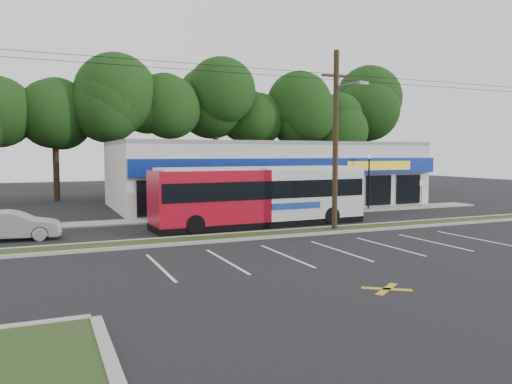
{
  "coord_description": "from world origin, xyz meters",
  "views": [
    {
      "loc": [
        -12.1,
        -22.75,
        4.35
      ],
      "look_at": [
        -0.08,
        5.0,
        2.01
      ],
      "focal_mm": 35.0,
      "sensor_mm": 36.0,
      "label": 1
    }
  ],
  "objects": [
    {
      "name": "metrobus",
      "position": [
        0.05,
        4.5,
        1.88
      ],
      "size": [
        13.34,
        3.37,
        3.55
      ],
      "rotation": [
        0.0,
        0.0,
        0.04
      ],
      "color": "#A70C1F",
      "rests_on": "ground"
    },
    {
      "name": "ground",
      "position": [
        0.0,
        0.0,
        0.0
      ],
      "size": [
        120.0,
        120.0,
        0.0
      ],
      "primitive_type": "plane",
      "color": "black",
      "rests_on": "ground"
    },
    {
      "name": "lamp_post",
      "position": [
        11.0,
        8.8,
        2.67
      ],
      "size": [
        0.3,
        0.3,
        4.25
      ],
      "color": "black",
      "rests_on": "ground"
    },
    {
      "name": "sidewalk",
      "position": [
        5.0,
        9.0,
        0.05
      ],
      "size": [
        32.0,
        2.2,
        0.1
      ],
      "primitive_type": "cube",
      "color": "#9E9E93",
      "rests_on": "ground"
    },
    {
      "name": "curb_south",
      "position": [
        0.0,
        0.15,
        0.07
      ],
      "size": [
        40.0,
        0.25,
        0.14
      ],
      "primitive_type": "cube",
      "color": "#9E9E93",
      "rests_on": "ground"
    },
    {
      "name": "car_silver",
      "position": [
        -13.44,
        4.81,
        0.75
      ],
      "size": [
        4.67,
        2.02,
        1.49
      ],
      "primitive_type": "imported",
      "rotation": [
        0.0,
        0.0,
        1.47
      ],
      "color": "#94969B",
      "rests_on": "ground"
    },
    {
      "name": "grass_strip",
      "position": [
        0.0,
        1.0,
        0.06
      ],
      "size": [
        40.0,
        1.6,
        0.12
      ],
      "primitive_type": "cube",
      "color": "#2A3917",
      "rests_on": "ground"
    },
    {
      "name": "pedestrian_a",
      "position": [
        7.04,
        7.44,
        0.79
      ],
      "size": [
        0.66,
        0.52,
        1.59
      ],
      "primitive_type": "imported",
      "rotation": [
        0.0,
        0.0,
        3.41
      ],
      "color": "silver",
      "rests_on": "ground"
    },
    {
      "name": "curb_north",
      "position": [
        0.0,
        1.85,
        0.07
      ],
      "size": [
        40.0,
        0.25,
        0.14
      ],
      "primitive_type": "cube",
      "color": "#9E9E93",
      "rests_on": "ground"
    },
    {
      "name": "strip_mall",
      "position": [
        5.5,
        15.91,
        2.65
      ],
      "size": [
        25.0,
        12.55,
        5.3
      ],
      "color": "beige",
      "rests_on": "ground"
    },
    {
      "name": "utility_pole",
      "position": [
        2.83,
        0.93,
        5.41
      ],
      "size": [
        50.0,
        2.77,
        10.0
      ],
      "color": "black",
      "rests_on": "ground"
    },
    {
      "name": "sign_post",
      "position": [
        16.0,
        8.57,
        1.56
      ],
      "size": [
        0.45,
        0.1,
        2.23
      ],
      "color": "#59595E",
      "rests_on": "ground"
    },
    {
      "name": "pedestrian_b",
      "position": [
        5.76,
        6.0,
        0.76
      ],
      "size": [
        0.94,
        0.9,
        1.53
      ],
      "primitive_type": "imported",
      "rotation": [
        0.0,
        0.0,
        2.55
      ],
      "color": "beige",
      "rests_on": "ground"
    },
    {
      "name": "car_dark",
      "position": [
        5.11,
        7.89,
        0.69
      ],
      "size": [
        4.06,
        1.64,
        1.38
      ],
      "primitive_type": "imported",
      "rotation": [
        0.0,
        0.0,
        1.57
      ],
      "color": "black",
      "rests_on": "ground"
    },
    {
      "name": "tree_line",
      "position": [
        4.0,
        26.0,
        8.42
      ],
      "size": [
        46.76,
        6.76,
        11.83
      ],
      "color": "black",
      "rests_on": "ground"
    }
  ]
}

